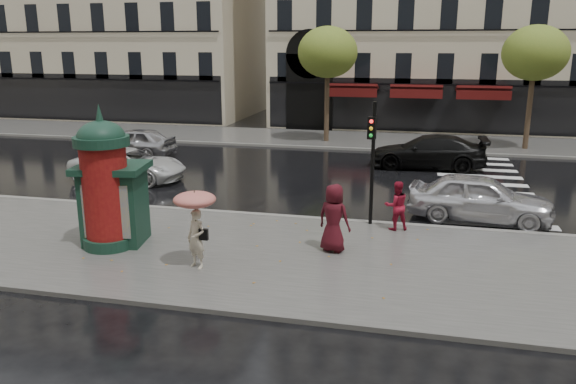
% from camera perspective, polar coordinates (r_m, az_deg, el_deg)
% --- Properties ---
extents(ground, '(160.00, 160.00, 0.00)m').
position_cam_1_polar(ground, '(15.82, 0.51, -6.22)').
color(ground, black).
rests_on(ground, ground).
extents(near_sidewalk, '(90.00, 7.00, 0.12)m').
position_cam_1_polar(near_sidewalk, '(15.34, 0.10, -6.67)').
color(near_sidewalk, '#474744').
rests_on(near_sidewalk, ground).
extents(far_sidewalk, '(90.00, 6.00, 0.12)m').
position_cam_1_polar(far_sidewalk, '(34.03, 7.51, 5.23)').
color(far_sidewalk, '#474744').
rests_on(far_sidewalk, ground).
extents(near_kerb, '(90.00, 0.25, 0.14)m').
position_cam_1_polar(near_kerb, '(18.57, 2.53, -2.76)').
color(near_kerb, slate).
rests_on(near_kerb, ground).
extents(far_kerb, '(90.00, 0.25, 0.14)m').
position_cam_1_polar(far_kerb, '(31.09, 6.95, 4.36)').
color(far_kerb, slate).
rests_on(far_kerb, ground).
extents(zebra_crossing, '(3.60, 11.75, 0.01)m').
position_cam_1_polar(zebra_crossing, '(24.83, 19.16, 0.80)').
color(zebra_crossing, silver).
rests_on(zebra_crossing, ground).
extents(tree_far_left, '(3.40, 3.40, 6.64)m').
position_cam_1_polar(tree_far_left, '(32.83, 4.05, 13.94)').
color(tree_far_left, '#38281C').
rests_on(tree_far_left, ground).
extents(tree_far_right, '(3.40, 3.40, 6.64)m').
position_cam_1_polar(tree_far_right, '(32.93, 23.82, 12.75)').
color(tree_far_right, '#38281C').
rests_on(tree_far_right, ground).
extents(woman_umbrella, '(1.07, 1.07, 2.06)m').
position_cam_1_polar(woman_umbrella, '(14.29, -9.38, -2.49)').
color(woman_umbrella, beige).
rests_on(woman_umbrella, near_sidewalk).
extents(woman_red, '(0.90, 0.81, 1.53)m').
position_cam_1_polar(woman_red, '(17.49, 10.95, -1.36)').
color(woman_red, maroon).
rests_on(woman_red, near_sidewalk).
extents(man_burgundy, '(1.08, 0.88, 1.90)m').
position_cam_1_polar(man_burgundy, '(15.40, 4.67, -2.65)').
color(man_burgundy, '#410D14').
rests_on(man_burgundy, near_sidewalk).
extents(morris_column, '(1.50, 1.50, 4.03)m').
position_cam_1_polar(morris_column, '(16.27, -18.12, 1.17)').
color(morris_column, '#133225').
rests_on(morris_column, near_sidewalk).
extents(traffic_light, '(0.27, 0.38, 3.87)m').
position_cam_1_polar(traffic_light, '(17.49, 8.56, 4.07)').
color(traffic_light, black).
rests_on(traffic_light, near_sidewalk).
extents(newsstand, '(2.14, 1.89, 2.29)m').
position_cam_1_polar(newsstand, '(16.72, -17.23, -1.05)').
color(newsstand, '#133225').
rests_on(newsstand, near_sidewalk).
extents(car_silver, '(4.80, 2.39, 1.57)m').
position_cam_1_polar(car_silver, '(19.45, 18.93, -0.56)').
color(car_silver, silver).
rests_on(car_silver, ground).
extents(car_white, '(4.92, 2.33, 1.36)m').
position_cam_1_polar(car_white, '(24.85, -15.88, 2.67)').
color(car_white, silver).
rests_on(car_white, ground).
extents(car_black, '(5.37, 2.30, 1.54)m').
position_cam_1_polar(car_black, '(27.12, 14.01, 3.98)').
color(car_black, black).
rests_on(car_black, ground).
extents(car_far_silver, '(4.39, 1.87, 1.48)m').
position_cam_1_polar(car_far_silver, '(30.24, -15.39, 4.93)').
color(car_far_silver, '#A7A6AB').
rests_on(car_far_silver, ground).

